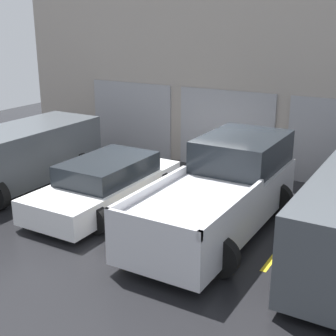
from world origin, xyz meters
TOP-DOWN VIEW (x-y plane):
  - ground_plane at (0.00, 0.00)m, footprint 28.00×28.00m
  - shophouse_building at (-0.01, 3.29)m, footprint 15.89×0.68m
  - pickup_truck at (1.49, -1.03)m, footprint 2.45×5.29m
  - sedan_white at (-1.49, -1.33)m, footprint 2.16×4.40m
  - sedan_side at (-4.47, -1.35)m, footprint 2.32×4.88m
  - parking_stripe_left at (-2.98, -1.36)m, footprint 0.12×2.20m
  - parking_stripe_centre at (-0.00, -1.36)m, footprint 0.12×2.20m
  - parking_stripe_right at (2.98, -1.36)m, footprint 0.12×2.20m

SIDE VIEW (x-z plane):
  - ground_plane at x=0.00m, z-range 0.00..0.00m
  - parking_stripe_left at x=-2.98m, z-range 0.00..0.01m
  - parking_stripe_centre at x=0.00m, z-range 0.00..0.01m
  - parking_stripe_right at x=2.98m, z-range 0.00..0.01m
  - sedan_white at x=-1.49m, z-range -0.03..1.17m
  - pickup_truck at x=1.49m, z-range -0.07..1.80m
  - sedan_side at x=-4.47m, z-range 0.07..1.71m
  - shophouse_building at x=-0.01m, z-range -0.05..5.90m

